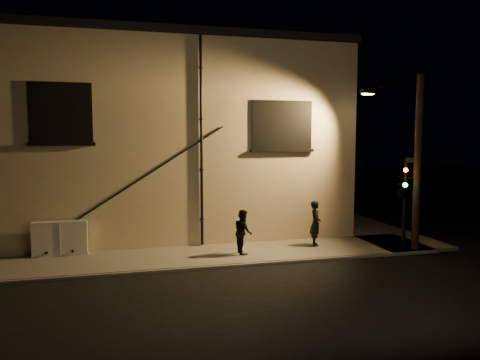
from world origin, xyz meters
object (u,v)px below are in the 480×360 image
object	(u,v)px
pedestrian_b	(243,232)
traffic_signal	(402,188)
utility_cabinet	(60,238)
pedestrian_a	(315,223)
streetlamp_pole	(414,158)

from	to	relation	value
pedestrian_b	traffic_signal	size ratio (longest dim) A/B	0.47
utility_cabinet	traffic_signal	size ratio (longest dim) A/B	0.55
pedestrian_b	pedestrian_a	bearing A→B (deg)	-79.92
utility_cabinet	streetlamp_pole	world-z (taller)	streetlamp_pole
pedestrian_a	traffic_signal	distance (m)	3.62
utility_cabinet	pedestrian_a	bearing A→B (deg)	-5.23
pedestrian_a	pedestrian_b	size ratio (longest dim) A/B	1.09
pedestrian_b	traffic_signal	bearing A→B (deg)	-98.05
pedestrian_a	streetlamp_pole	distance (m)	4.58
utility_cabinet	traffic_signal	world-z (taller)	traffic_signal
utility_cabinet	pedestrian_a	distance (m)	9.86
pedestrian_a	streetlamp_pole	size ratio (longest dim) A/B	0.26
streetlamp_pole	utility_cabinet	bearing A→B (deg)	169.98
pedestrian_a	traffic_signal	world-z (taller)	traffic_signal
traffic_signal	streetlamp_pole	size ratio (longest dim) A/B	0.52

